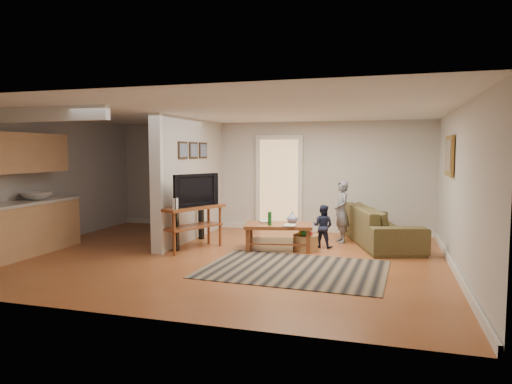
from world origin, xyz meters
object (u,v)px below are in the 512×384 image
Objects in this scene: sofa at (380,244)px; toddler at (323,247)px; coffee_table at (279,229)px; tv_console at (192,210)px; speaker_left at (176,225)px; speaker_right at (201,218)px; toy_basket at (306,242)px; child at (341,242)px.

toddler is at bearing 104.50° from sofa.
coffee_table is 0.98× the size of tv_console.
sofa is 1.83× the size of tv_console.
speaker_left is 1.07× the size of speaker_right.
toddler is (0.26, 0.38, -0.17)m from toy_basket.
sofa is 4.01m from speaker_left.
sofa is 5.57× the size of toy_basket.
coffee_table reaches higher than child.
speaker_right is at bearing 129.01° from tv_console.
speaker_left is at bearing 97.53° from sofa.
tv_console is at bearing -60.98° from speaker_right.
tv_console reaches higher than speaker_left.
toddler reaches higher than toy_basket.
sofa is 2.68× the size of speaker_left.
coffee_table is 1.65m from tv_console.
toy_basket reaches higher than sofa.
tv_console reaches higher than speaker_right.
speaker_right is 2.60m from toddler.
tv_console is 1.08m from speaker_right.
toy_basket is (2.29, 0.67, -0.31)m from speaker_left.
tv_console reaches higher than child.
toy_basket is at bearing 110.74° from sofa.
tv_console reaches higher than coffee_table.
tv_console reaches higher than toy_basket.
speaker_left is (-0.26, -0.17, -0.27)m from tv_console.
toy_basket is (2.03, 0.50, -0.58)m from tv_console.
speaker_left is (-3.60, -1.71, 0.47)m from sofa.
speaker_left is at bearing -75.44° from speaker_right.
coffee_table is 1.49m from child.
toy_basket is 0.36× the size of child.
tv_console is 3.07m from child.
sofa is at bearing 49.28° from tv_console.
tv_console is (-1.54, -0.48, 0.37)m from coffee_table.
speaker_right is 2.37m from toy_basket.
speaker_left reaches higher than toy_basket.
sofa is at bearing 38.60° from toy_basket.
tv_console reaches higher than sofa.
toy_basket is (0.49, 0.02, -0.21)m from coffee_table.
speaker_right is 1.08× the size of toddler.
coffee_table is 1.43× the size of speaker_left.
tv_console is 1.69× the size of toddler.
toy_basket is at bearing -50.56° from child.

